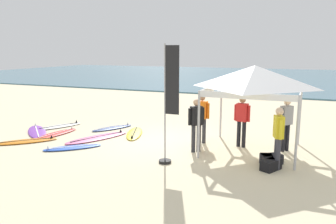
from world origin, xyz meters
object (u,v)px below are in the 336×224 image
(surfboard_yellow, at_px, (134,133))
(surfboard_white, at_px, (59,126))
(gear_bag_near_tent, at_px, (271,165))
(gear_bag_by_pole, at_px, (267,161))
(person_yellow, at_px, (278,134))
(person_orange, at_px, (202,115))
(surfboard_navy, at_px, (113,128))
(canopy_tent, at_px, (255,77))
(banner_flag, at_px, (169,110))
(surfboard_red, at_px, (57,134))
(person_black, at_px, (196,122))
(person_red, at_px, (242,118))
(gear_bag_on_sand, at_px, (271,159))
(surfboard_orange, at_px, (25,141))
(surfboard_purple, at_px, (37,132))
(surfboard_blue, at_px, (72,147))
(person_grey, at_px, (286,121))

(surfboard_yellow, bearing_deg, surfboard_white, -177.67)
(gear_bag_near_tent, relative_size, gear_bag_by_pole, 1.00)
(person_yellow, bearing_deg, person_orange, 146.99)
(surfboard_navy, height_order, person_yellow, person_yellow)
(canopy_tent, distance_m, banner_flag, 3.07)
(surfboard_navy, relative_size, gear_bag_near_tent, 3.13)
(surfboard_red, xyz_separation_m, person_orange, (5.52, 1.02, 0.95))
(surfboard_yellow, xyz_separation_m, gear_bag_near_tent, (5.31, -2.07, 0.10))
(surfboard_red, xyz_separation_m, banner_flag, (5.29, -1.44, 1.54))
(surfboard_white, bearing_deg, person_orange, -0.16)
(surfboard_yellow, bearing_deg, person_yellow, -19.28)
(surfboard_white, xyz_separation_m, gear_bag_near_tent, (8.85, -1.93, 0.10))
(person_black, bearing_deg, person_orange, 97.70)
(person_red, height_order, person_yellow, same)
(gear_bag_near_tent, relative_size, gear_bag_on_sand, 1.00)
(person_black, xyz_separation_m, person_orange, (-0.15, 1.10, 0.00))
(surfboard_yellow, relative_size, surfboard_navy, 1.14)
(person_black, relative_size, gear_bag_on_sand, 2.85)
(surfboard_orange, bearing_deg, surfboard_white, 102.32)
(surfboard_purple, distance_m, banner_flag, 6.56)
(surfboard_white, relative_size, surfboard_red, 1.02)
(surfboard_red, height_order, gear_bag_on_sand, gear_bag_on_sand)
(canopy_tent, height_order, person_black, canopy_tent)
(surfboard_yellow, xyz_separation_m, person_yellow, (5.44, -1.90, 0.95))
(surfboard_white, bearing_deg, canopy_tent, -2.20)
(surfboard_orange, relative_size, person_black, 1.14)
(person_orange, distance_m, person_yellow, 3.20)
(person_black, height_order, person_orange, same)
(surfboard_yellow, bearing_deg, gear_bag_near_tent, -21.29)
(person_red, bearing_deg, gear_bag_near_tent, -58.78)
(surfboard_white, xyz_separation_m, person_black, (6.45, -1.12, 0.95))
(surfboard_yellow, height_order, surfboard_orange, same)
(surfboard_purple, bearing_deg, canopy_tent, 5.42)
(surfboard_blue, height_order, person_orange, person_orange)
(surfboard_red, height_order, person_yellow, person_yellow)
(person_grey, distance_m, gear_bag_by_pole, 1.89)
(person_grey, xyz_separation_m, gear_bag_on_sand, (-0.26, -1.45, -0.85))
(surfboard_navy, height_order, gear_bag_on_sand, gear_bag_on_sand)
(surfboard_yellow, height_order, person_black, person_black)
(surfboard_yellow, height_order, surfboard_purple, same)
(canopy_tent, relative_size, person_grey, 1.67)
(gear_bag_by_pole, bearing_deg, surfboard_navy, 161.18)
(person_yellow, relative_size, gear_bag_on_sand, 2.85)
(surfboard_purple, bearing_deg, surfboard_yellow, 18.48)
(person_red, bearing_deg, person_yellow, -53.61)
(surfboard_yellow, relative_size, surfboard_orange, 1.10)
(surfboard_yellow, height_order, surfboard_red, same)
(surfboard_yellow, xyz_separation_m, surfboard_blue, (-0.99, -2.50, 0.00))
(surfboard_white, bearing_deg, surfboard_navy, 15.35)
(surfboard_navy, distance_m, surfboard_purple, 2.96)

